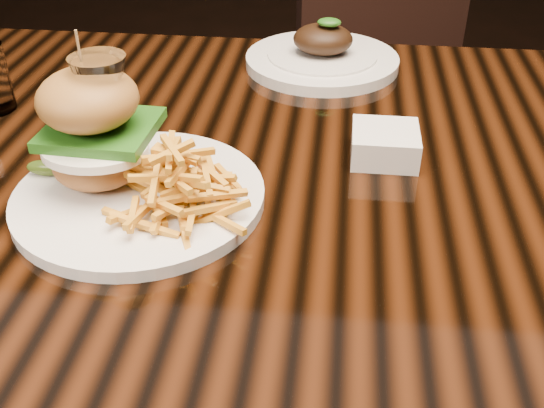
# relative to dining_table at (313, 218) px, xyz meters

# --- Properties ---
(dining_table) EXTENTS (1.60, 0.90, 0.75)m
(dining_table) POSITION_rel_dining_table_xyz_m (0.00, 0.00, 0.00)
(dining_table) COLOR black
(dining_table) RESTS_ON ground
(burger_plate) EXTENTS (0.28, 0.28, 0.19)m
(burger_plate) POSITION_rel_dining_table_xyz_m (-0.20, -0.10, 0.13)
(burger_plate) COLOR silver
(burger_plate) RESTS_ON dining_table
(ramekin) EXTENTS (0.09, 0.09, 0.04)m
(ramekin) POSITION_rel_dining_table_xyz_m (0.09, 0.04, 0.10)
(ramekin) COLOR silver
(ramekin) RESTS_ON dining_table
(wine_glass) EXTENTS (0.06, 0.06, 0.16)m
(wine_glass) POSITION_rel_dining_table_xyz_m (-0.23, -0.08, 0.20)
(wine_glass) COLOR white
(wine_glass) RESTS_ON dining_table
(far_dish) EXTENTS (0.25, 0.25, 0.08)m
(far_dish) POSITION_rel_dining_table_xyz_m (-0.01, 0.33, 0.09)
(far_dish) COLOR silver
(far_dish) RESTS_ON dining_table
(chair_far) EXTENTS (0.59, 0.59, 0.95)m
(chair_far) POSITION_rel_dining_table_xyz_m (0.17, 0.89, -0.13)
(chair_far) COLOR black
(chair_far) RESTS_ON ground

